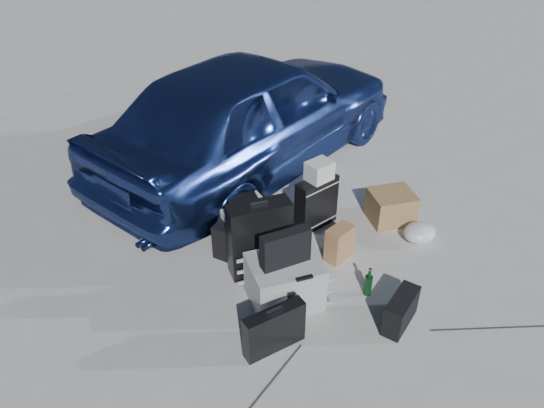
# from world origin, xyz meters

# --- Properties ---
(ground) EXTENTS (60.00, 60.00, 0.00)m
(ground) POSITION_xyz_m (0.00, 0.00, 0.00)
(ground) COLOR #B1B0AC
(ground) RESTS_ON ground
(car) EXTENTS (4.32, 2.52, 1.38)m
(car) POSITION_xyz_m (0.67, 2.22, 0.69)
(car) COLOR #2A418E
(car) RESTS_ON ground
(pelican_case) EXTENTS (0.69, 0.62, 0.41)m
(pelican_case) POSITION_xyz_m (-0.45, 0.23, 0.21)
(pelican_case) COLOR #ADB0B3
(pelican_case) RESTS_ON ground
(laptop_bag) EXTENTS (0.42, 0.19, 0.31)m
(laptop_bag) POSITION_xyz_m (-0.46, 0.22, 0.57)
(laptop_bag) COLOR black
(laptop_bag) RESTS_ON pelican_case
(briefcase) EXTENTS (0.50, 0.16, 0.38)m
(briefcase) POSITION_xyz_m (-0.83, -0.11, 0.19)
(briefcase) COLOR black
(briefcase) RESTS_ON ground
(suitcase_left) EXTENTS (0.58, 0.35, 0.71)m
(suitcase_left) POSITION_xyz_m (-0.38, 0.67, 0.35)
(suitcase_left) COLOR black
(suitcase_left) RESTS_ON ground
(suitcase_right) EXTENTS (0.45, 0.17, 0.53)m
(suitcase_right) POSITION_xyz_m (0.46, 0.87, 0.27)
(suitcase_right) COLOR black
(suitcase_right) RESTS_ON ground
(white_carton) EXTENTS (0.24, 0.20, 0.19)m
(white_carton) POSITION_xyz_m (0.48, 0.87, 0.63)
(white_carton) COLOR beige
(white_carton) RESTS_ON suitcase_right
(duffel_bag) EXTENTS (0.75, 0.56, 0.35)m
(duffel_bag) POSITION_xyz_m (-0.26, 1.08, 0.17)
(duffel_bag) COLOR black
(duffel_bag) RESTS_ON ground
(flat_box_white) EXTENTS (0.49, 0.40, 0.08)m
(flat_box_white) POSITION_xyz_m (-0.26, 1.09, 0.38)
(flat_box_white) COLOR beige
(flat_box_white) RESTS_ON duffel_bag
(flat_box_black) EXTENTS (0.33, 0.28, 0.06)m
(flat_box_black) POSITION_xyz_m (-0.24, 1.11, 0.45)
(flat_box_black) COLOR black
(flat_box_black) RESTS_ON flat_box_white
(kraft_bag) EXTENTS (0.27, 0.19, 0.34)m
(kraft_bag) POSITION_xyz_m (0.29, 0.35, 0.17)
(kraft_bag) COLOR #AE6F4B
(kraft_bag) RESTS_ON ground
(cardboard_box) EXTENTS (0.53, 0.51, 0.32)m
(cardboard_box) POSITION_xyz_m (1.13, 0.48, 0.16)
(cardboard_box) COLOR #946840
(cardboard_box) RESTS_ON ground
(plastic_bag) EXTENTS (0.37, 0.33, 0.18)m
(plastic_bag) POSITION_xyz_m (1.09, 0.07, 0.09)
(plastic_bag) COLOR silver
(plastic_bag) RESTS_ON ground
(messenger_bag) EXTENTS (0.43, 0.27, 0.28)m
(messenger_bag) POSITION_xyz_m (0.11, -0.54, 0.14)
(messenger_bag) COLOR black
(messenger_bag) RESTS_ON ground
(green_bottle) EXTENTS (0.07, 0.07, 0.27)m
(green_bottle) POSITION_xyz_m (0.15, -0.14, 0.13)
(green_bottle) COLOR black
(green_bottle) RESTS_ON ground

